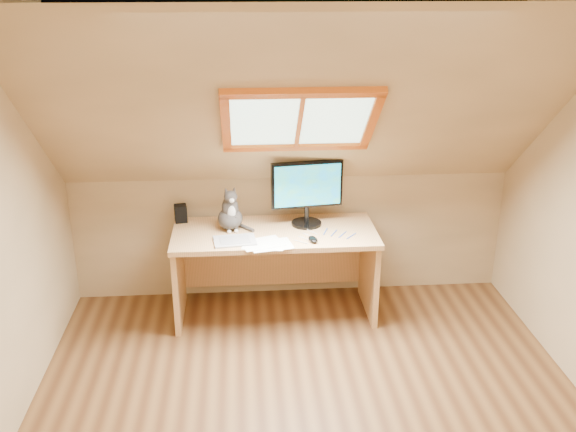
{
  "coord_description": "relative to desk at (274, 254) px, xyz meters",
  "views": [
    {
      "loc": [
        -0.39,
        -3.07,
        2.56
      ],
      "look_at": [
        -0.08,
        1.0,
        0.97
      ],
      "focal_mm": 40.0,
      "sensor_mm": 36.0,
      "label": 1
    }
  ],
  "objects": [
    {
      "name": "monitor",
      "position": [
        0.25,
        0.04,
        0.51
      ],
      "size": [
        0.55,
        0.23,
        0.51
      ],
      "color": "black",
      "rests_on": "desk"
    },
    {
      "name": "cables",
      "position": [
        0.37,
        -0.19,
        0.22
      ],
      "size": [
        0.51,
        0.26,
        0.01
      ],
      "color": "silver",
      "rests_on": "desk"
    },
    {
      "name": "papers",
      "position": [
        -0.1,
        -0.33,
        0.22
      ],
      "size": [
        0.35,
        0.3,
        0.01
      ],
      "color": "white",
      "rests_on": "desk"
    },
    {
      "name": "desk_speaker",
      "position": [
        -0.72,
        0.18,
        0.29
      ],
      "size": [
        0.11,
        0.11,
        0.13
      ],
      "primitive_type": "cube",
      "rotation": [
        0.0,
        0.0,
        0.17
      ],
      "color": "black",
      "rests_on": "desk"
    },
    {
      "name": "room_shell",
      "position": [
        0.15,
        -1.54,
        0.95
      ],
      "size": [
        3.52,
        3.52,
        2.41
      ],
      "color": "tan",
      "rests_on": "ground"
    },
    {
      "name": "desk",
      "position": [
        0.0,
        0.0,
        0.0
      ],
      "size": [
        1.54,
        0.67,
        0.7
      ],
      "color": "tan",
      "rests_on": "ground"
    },
    {
      "name": "graphics_tablet",
      "position": [
        -0.3,
        -0.24,
        0.22
      ],
      "size": [
        0.32,
        0.25,
        0.01
      ],
      "primitive_type": "cube",
      "rotation": [
        0.0,
        0.0,
        0.11
      ],
      "color": "#B2B2B7",
      "rests_on": "desk"
    },
    {
      "name": "ground",
      "position": [
        0.15,
        -1.45,
        -0.48
      ],
      "size": [
        3.5,
        3.5,
        0.0
      ],
      "primitive_type": "plane",
      "color": "brown",
      "rests_on": "ground"
    },
    {
      "name": "cat",
      "position": [
        -0.33,
        0.0,
        0.34
      ],
      "size": [
        0.23,
        0.26,
        0.35
      ],
      "color": "#3F3A38",
      "rests_on": "desk"
    },
    {
      "name": "mouse",
      "position": [
        0.27,
        -0.29,
        0.24
      ],
      "size": [
        0.08,
        0.12,
        0.03
      ],
      "primitive_type": "ellipsoid",
      "rotation": [
        0.0,
        0.0,
        0.21
      ],
      "color": "black",
      "rests_on": "desk"
    }
  ]
}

